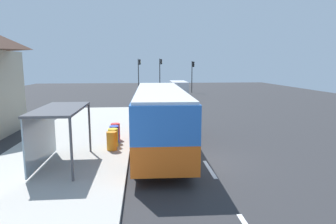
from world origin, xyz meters
TOP-DOWN VIEW (x-y plane):
  - ground_plane at (0.00, 14.00)m, footprint 56.00×92.00m
  - sidewalk_platform at (-6.40, 2.00)m, footprint 6.20×30.00m
  - lane_stripe_seg_1 at (0.25, -1.00)m, footprint 0.16×2.20m
  - lane_stripe_seg_2 at (0.25, 4.00)m, footprint 0.16×2.20m
  - lane_stripe_seg_3 at (0.25, 9.00)m, footprint 0.16×2.20m
  - lane_stripe_seg_4 at (0.25, 14.00)m, footprint 0.16×2.20m
  - lane_stripe_seg_5 at (0.25, 19.00)m, footprint 0.16×2.20m
  - lane_stripe_seg_6 at (0.25, 24.00)m, footprint 0.16×2.20m
  - lane_stripe_seg_7 at (0.25, 29.00)m, footprint 0.16×2.20m
  - bus at (-1.71, 2.44)m, footprint 2.77×11.06m
  - white_van at (2.20, 25.64)m, footprint 2.10×5.23m
  - sedan_near at (2.30, 32.57)m, footprint 2.01×4.48m
  - recycling_bin_orange at (-4.20, 1.72)m, footprint 0.52×0.52m
  - recycling_bin_yellow at (-4.20, 2.42)m, footprint 0.52×0.52m
  - recycling_bin_blue at (-4.20, 3.12)m, footprint 0.52×0.52m
  - recycling_bin_red at (-4.20, 3.82)m, footprint 0.52×0.52m
  - traffic_light_near_side at (5.50, 34.02)m, footprint 0.49×0.28m
  - traffic_light_far_side at (-3.10, 34.82)m, footprint 0.49×0.28m
  - traffic_light_median at (0.39, 35.62)m, footprint 0.49×0.28m
  - bus_shelter at (-6.41, -0.35)m, footprint 1.80×4.00m

SIDE VIEW (x-z plane):
  - ground_plane at x=0.00m, z-range -0.04..0.00m
  - lane_stripe_seg_1 at x=0.25m, z-range 0.00..0.01m
  - lane_stripe_seg_2 at x=0.25m, z-range 0.00..0.01m
  - lane_stripe_seg_3 at x=0.25m, z-range 0.00..0.01m
  - lane_stripe_seg_4 at x=0.25m, z-range 0.00..0.01m
  - lane_stripe_seg_5 at x=0.25m, z-range 0.00..0.01m
  - lane_stripe_seg_6 at x=0.25m, z-range 0.00..0.01m
  - lane_stripe_seg_7 at x=0.25m, z-range 0.00..0.01m
  - sidewalk_platform at x=-6.40m, z-range 0.00..0.18m
  - recycling_bin_orange at x=-4.20m, z-range 0.18..1.13m
  - recycling_bin_yellow at x=-4.20m, z-range 0.18..1.13m
  - recycling_bin_blue at x=-4.20m, z-range 0.18..1.13m
  - recycling_bin_red at x=-4.20m, z-range 0.18..1.13m
  - sedan_near at x=2.30m, z-range 0.03..1.55m
  - white_van at x=2.20m, z-range 0.19..2.49m
  - bus at x=-1.71m, z-range 0.24..3.45m
  - bus_shelter at x=-6.41m, z-range 0.85..3.35m
  - traffic_light_near_side at x=5.50m, z-range 0.83..5.88m
  - traffic_light_far_side at x=-3.10m, z-range 0.87..6.26m
  - traffic_light_median at x=0.39m, z-range 0.87..6.34m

